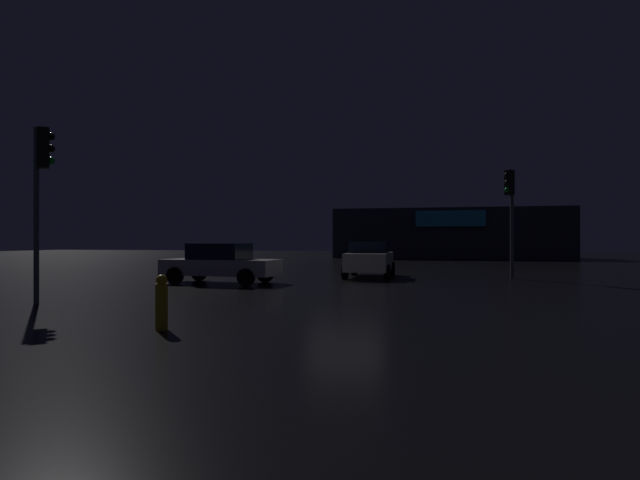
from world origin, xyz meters
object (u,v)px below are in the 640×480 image
at_px(store_building, 449,234).
at_px(car_far, 221,263).
at_px(car_near, 370,259).
at_px(traffic_signal_main, 510,203).
at_px(fire_hydrant, 162,302).
at_px(traffic_signal_opposite, 42,175).

xyz_separation_m(store_building, car_far, (-8.95, -31.22, -1.48)).
relative_size(store_building, car_near, 5.21).
xyz_separation_m(traffic_signal_main, fire_hydrant, (-7.76, -14.44, -2.68)).
distance_m(traffic_signal_opposite, fire_hydrant, 6.23).
distance_m(traffic_signal_main, car_far, 12.09).
xyz_separation_m(traffic_signal_opposite, fire_hydrant, (4.87, -2.75, -2.74)).
xyz_separation_m(traffic_signal_opposite, car_far, (1.80, 6.89, -2.48)).
xyz_separation_m(store_building, traffic_signal_opposite, (-10.74, -38.10, 1.00)).
xyz_separation_m(traffic_signal_main, car_near, (-5.82, -0.41, -2.39)).
relative_size(store_building, traffic_signal_opposite, 4.66).
xyz_separation_m(store_building, car_near, (-3.94, -26.83, -1.45)).
xyz_separation_m(traffic_signal_main, traffic_signal_opposite, (-12.62, -11.69, 0.06)).
bearing_deg(store_building, traffic_signal_main, -85.93).
distance_m(car_far, fire_hydrant, 10.11).
bearing_deg(fire_hydrant, traffic_signal_opposite, 150.56).
relative_size(traffic_signal_main, fire_hydrant, 4.59).
relative_size(traffic_signal_main, car_near, 1.14).
height_order(traffic_signal_main, car_near, traffic_signal_main).
xyz_separation_m(car_far, fire_hydrant, (3.07, -9.63, -0.27)).
distance_m(store_building, fire_hydrant, 41.31).
distance_m(store_building, traffic_signal_opposite, 39.60).
height_order(traffic_signal_opposite, car_near, traffic_signal_opposite).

